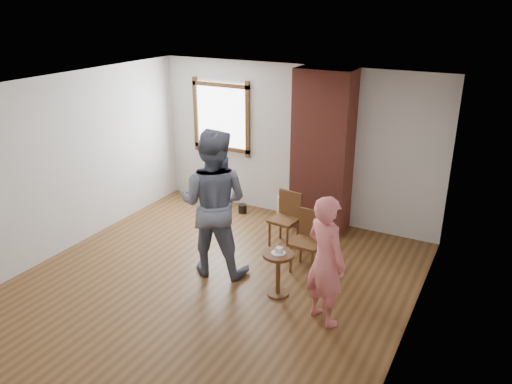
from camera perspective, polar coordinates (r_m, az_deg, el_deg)
ground at (r=6.72m, az=-5.63°, el=-10.95°), size 5.50×5.50×0.00m
room_shell at (r=6.47m, az=-3.69°, el=5.44°), size 5.04×5.52×2.62m
brick_chimney at (r=7.98m, az=7.60°, el=4.59°), size 0.90×0.50×2.60m
stoneware_crock at (r=8.44m, az=3.65°, el=-1.97°), size 0.48×0.48×0.48m
dark_pot at (r=8.87m, az=-1.56°, el=-1.89°), size 0.16×0.16×0.15m
dining_chair_left at (r=7.64m, az=3.50°, el=-2.71°), size 0.43×0.43×0.84m
dining_chair_right at (r=6.97m, az=6.08°, el=-5.20°), size 0.41×0.41×0.85m
side_table at (r=6.37m, az=2.55°, el=-8.54°), size 0.40×0.40×0.60m
cake_plate at (r=6.28m, az=2.58°, el=-6.95°), size 0.18×0.18×0.01m
cake_slice at (r=6.26m, az=2.67°, el=-6.70°), size 0.08×0.07×0.06m
man at (r=6.68m, az=-4.92°, el=-1.26°), size 1.13×0.96×2.04m
person_pink at (r=5.77m, az=7.96°, el=-7.78°), size 0.69×0.61×1.58m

